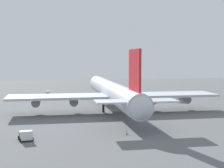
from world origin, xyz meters
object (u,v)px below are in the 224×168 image
(cargo_airplane, at_px, (112,92))
(safety_cone_tail, at_px, (127,133))
(safety_cone_nose, at_px, (107,97))
(cargo_container_fore, at_px, (180,100))
(catering_truck, at_px, (47,94))
(maintenance_van, at_px, (26,135))

(cargo_airplane, distance_m, safety_cone_tail, 32.82)
(safety_cone_tail, bearing_deg, cargo_airplane, -4.98)
(cargo_airplane, height_order, safety_cone_nose, cargo_airplane)
(cargo_container_fore, bearing_deg, safety_cone_nose, 51.93)
(cargo_airplane, bearing_deg, safety_cone_tail, 175.02)
(catering_truck, height_order, maintenance_van, catering_truck)
(safety_cone_tail, bearing_deg, catering_truck, 13.59)
(maintenance_van, relative_size, safety_cone_tail, 5.51)
(cargo_container_fore, distance_m, safety_cone_tail, 56.00)
(cargo_container_fore, height_order, safety_cone_nose, cargo_container_fore)
(catering_truck, height_order, cargo_container_fore, catering_truck)
(catering_truck, xyz_separation_m, maintenance_van, (-73.52, 3.35, -0.11))
(safety_cone_nose, distance_m, safety_cone_tail, 66.02)
(catering_truck, relative_size, maintenance_van, 1.15)
(cargo_airplane, bearing_deg, cargo_container_fore, -62.37)
(catering_truck, xyz_separation_m, safety_cone_tail, (-72.26, -17.47, -0.80))
(safety_cone_nose, xyz_separation_m, safety_cone_tail, (-65.69, 6.62, 0.02))
(catering_truck, distance_m, maintenance_van, 73.59)
(catering_truck, xyz_separation_m, safety_cone_nose, (-6.57, -24.09, -0.82))
(catering_truck, height_order, safety_cone_nose, catering_truck)
(cargo_airplane, bearing_deg, catering_truck, 26.88)
(maintenance_van, bearing_deg, catering_truck, -2.61)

